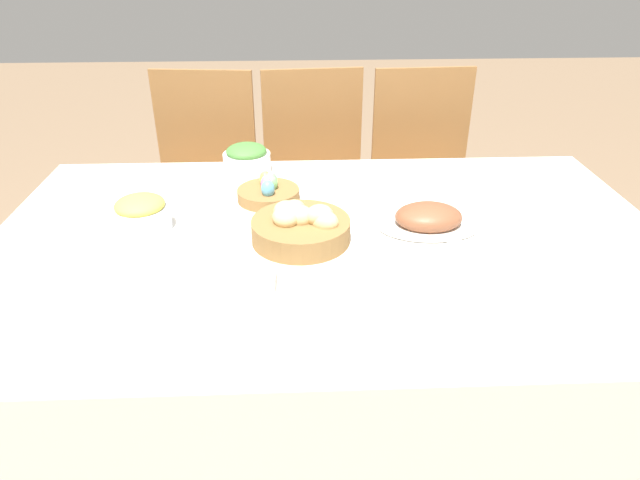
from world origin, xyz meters
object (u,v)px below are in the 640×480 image
at_px(chair_far_left, 204,185).
at_px(bread_basket, 301,226).
at_px(ham_platter, 428,219).
at_px(butter_dish, 248,279).
at_px(knife, 435,318).
at_px(pineapple_bowl, 141,214).
at_px(green_salad_bowl, 247,159).
at_px(egg_basket, 268,191).
at_px(fork, 293,322).
at_px(spoon, 449,318).
at_px(drinking_cup, 458,264).
at_px(dinner_plate, 364,319).
at_px(chair_far_center, 316,183).
at_px(chair_far_right, 424,181).

bearing_deg(chair_far_left, bread_basket, -60.21).
bearing_deg(chair_far_left, ham_platter, -42.32).
bearing_deg(butter_dish, knife, -20.44).
bearing_deg(pineapple_bowl, green_salad_bowl, 57.75).
xyz_separation_m(egg_basket, pineapple_bowl, (-0.34, -0.18, 0.02)).
bearing_deg(ham_platter, fork, -131.44).
distance_m(egg_basket, green_salad_bowl, 0.24).
height_order(chair_far_left, bread_basket, chair_far_left).
bearing_deg(fork, knife, -2.94).
bearing_deg(spoon, drinking_cup, 73.40).
xyz_separation_m(green_salad_bowl, dinner_plate, (0.30, -0.85, -0.04)).
bearing_deg(chair_far_center, fork, -99.53).
distance_m(chair_far_right, bread_basket, 1.09).
bearing_deg(bread_basket, ham_platter, 10.28).
xyz_separation_m(bread_basket, butter_dish, (-0.13, -0.21, -0.03)).
height_order(chair_far_right, butter_dish, chair_far_right).
relative_size(chair_far_right, drinking_cup, 10.68).
bearing_deg(egg_basket, ham_platter, -24.16).
xyz_separation_m(chair_far_right, knife, (-0.26, -1.27, 0.22)).
distance_m(fork, butter_dish, 0.18).
xyz_separation_m(egg_basket, ham_platter, (0.45, -0.20, -0.00)).
distance_m(chair_far_center, ham_platter, 0.92).
height_order(fork, drinking_cup, drinking_cup).
xyz_separation_m(green_salad_bowl, spoon, (0.48, -0.85, -0.04)).
relative_size(chair_far_center, pineapple_bowl, 6.08).
height_order(bread_basket, egg_basket, bread_basket).
xyz_separation_m(fork, knife, (0.30, 0.00, 0.00)).
relative_size(knife, drinking_cup, 1.86).
xyz_separation_m(spoon, butter_dish, (-0.43, 0.15, 0.01)).
bearing_deg(egg_basket, green_salad_bowl, 109.06).
relative_size(egg_basket, fork, 1.13).
bearing_deg(chair_far_center, bread_basket, -99.85).
bearing_deg(fork, pineapple_bowl, 129.77).
distance_m(fork, drinking_cup, 0.41).
distance_m(green_salad_bowl, dinner_plate, 0.91).
height_order(spoon, butter_dish, butter_dish).
bearing_deg(fork, ham_platter, 45.62).
height_order(knife, butter_dish, butter_dish).
distance_m(dinner_plate, butter_dish, 0.29).
xyz_separation_m(chair_far_left, fork, (0.38, -1.27, 0.22)).
bearing_deg(ham_platter, green_salad_bowl, 140.70).
height_order(chair_far_right, spoon, chair_far_right).
bearing_deg(chair_far_right, dinner_plate, -111.06).
bearing_deg(ham_platter, butter_dish, -150.16).
distance_m(chair_far_left, bread_basket, 1.03).
distance_m(chair_far_left, chair_far_right, 0.94).
bearing_deg(butter_dish, bread_basket, 59.10).
bearing_deg(green_salad_bowl, chair_far_center, 58.89).
xyz_separation_m(dinner_plate, fork, (-0.15, 0.00, -0.00)).
height_order(ham_platter, drinking_cup, drinking_cup).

